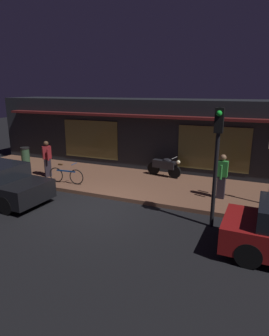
{
  "coord_description": "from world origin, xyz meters",
  "views": [
    {
      "loc": [
        5.0,
        -8.25,
        4.1
      ],
      "look_at": [
        0.45,
        2.4,
        0.95
      ],
      "focal_mm": 31.15,
      "sensor_mm": 36.0,
      "label": 1
    }
  ],
  "objects_px": {
    "bicycle_parked": "(66,175)",
    "traffic_light_pole": "(217,147)",
    "motorcycle": "(165,166)",
    "trash_bin": "(25,156)",
    "person_photographer": "(47,158)",
    "person_bystander": "(222,176)"
  },
  "relations": [
    {
      "from": "motorcycle",
      "to": "trash_bin",
      "type": "relative_size",
      "value": 1.82
    },
    {
      "from": "person_photographer",
      "to": "trash_bin",
      "type": "relative_size",
      "value": 1.8
    },
    {
      "from": "traffic_light_pole",
      "to": "trash_bin",
      "type": "bearing_deg",
      "value": 162.3
    },
    {
      "from": "motorcycle",
      "to": "traffic_light_pole",
      "type": "height_order",
      "value": "traffic_light_pole"
    },
    {
      "from": "person_bystander",
      "to": "traffic_light_pole",
      "type": "distance_m",
      "value": 2.63
    },
    {
      "from": "person_photographer",
      "to": "traffic_light_pole",
      "type": "height_order",
      "value": "traffic_light_pole"
    },
    {
      "from": "motorcycle",
      "to": "person_bystander",
      "type": "xyz_separation_m",
      "value": [
        2.77,
        -1.86,
        0.38
      ]
    },
    {
      "from": "motorcycle",
      "to": "trash_bin",
      "type": "height_order",
      "value": "motorcycle"
    },
    {
      "from": "traffic_light_pole",
      "to": "bicycle_parked",
      "type": "bearing_deg",
      "value": 167.46
    },
    {
      "from": "motorcycle",
      "to": "trash_bin",
      "type": "bearing_deg",
      "value": -174.44
    },
    {
      "from": "motorcycle",
      "to": "bicycle_parked",
      "type": "distance_m",
      "value": 4.46
    },
    {
      "from": "motorcycle",
      "to": "person_photographer",
      "type": "bearing_deg",
      "value": -157.12
    },
    {
      "from": "person_photographer",
      "to": "person_bystander",
      "type": "bearing_deg",
      "value": 1.81
    },
    {
      "from": "person_photographer",
      "to": "bicycle_parked",
      "type": "bearing_deg",
      "value": -20.82
    },
    {
      "from": "bicycle_parked",
      "to": "person_bystander",
      "type": "bearing_deg",
      "value": 6.96
    },
    {
      "from": "motorcycle",
      "to": "traffic_light_pole",
      "type": "xyz_separation_m",
      "value": [
        2.8,
        -4.06,
        1.83
      ]
    },
    {
      "from": "person_bystander",
      "to": "trash_bin",
      "type": "height_order",
      "value": "person_bystander"
    },
    {
      "from": "person_bystander",
      "to": "motorcycle",
      "type": "bearing_deg",
      "value": 146.08
    },
    {
      "from": "trash_bin",
      "to": "bicycle_parked",
      "type": "bearing_deg",
      "value": -25.32
    },
    {
      "from": "person_photographer",
      "to": "trash_bin",
      "type": "distance_m",
      "value": 2.98
    },
    {
      "from": "bicycle_parked",
      "to": "person_photographer",
      "type": "distance_m",
      "value": 1.58
    },
    {
      "from": "bicycle_parked",
      "to": "traffic_light_pole",
      "type": "distance_m",
      "value": 6.84
    }
  ]
}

